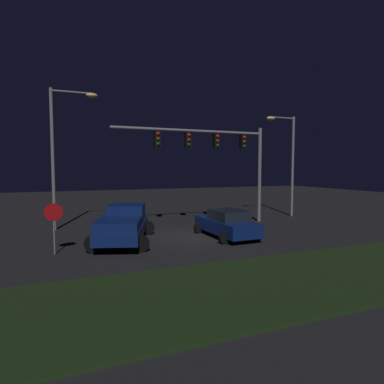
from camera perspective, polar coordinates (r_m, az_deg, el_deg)
The scene contains 8 objects.
ground_plane at distance 18.46m, azimuth -0.71°, elevation -7.56°, with size 80.00×80.00×0.00m, color black.
grass_median at distance 11.57m, azimuth 14.76°, elevation -14.64°, with size 20.63×5.21×0.10m, color black.
pickup_truck at distance 17.11m, azimuth -11.68°, elevation -5.18°, with size 4.01×5.76×1.80m.
car_sedan at distance 18.10m, azimuth 6.04°, elevation -5.44°, with size 2.55×4.44×1.51m.
traffic_signal_gantry at distance 21.84m, azimuth 4.26°, elevation 7.51°, with size 10.32×0.56×6.50m.
street_lamp_left at distance 21.53m, azimuth -21.51°, elevation 8.05°, with size 2.77×0.44×8.46m.
street_lamp_right at distance 26.53m, azimuth 16.12°, elevation 6.43°, with size 2.56×0.44×7.68m.
stop_sign at distance 15.49m, azimuth -22.76°, elevation -4.29°, with size 0.76×0.08×2.23m.
Camera 1 is at (-6.66, -16.81, 3.76)m, focal length 30.90 mm.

